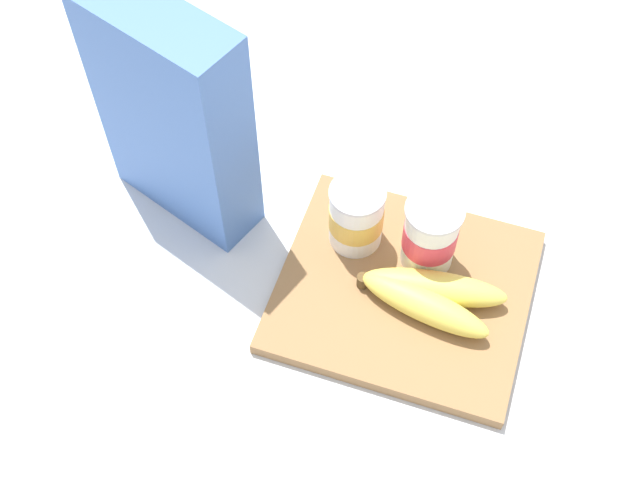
% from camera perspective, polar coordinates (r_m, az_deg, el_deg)
% --- Properties ---
extents(ground_plane, '(2.40, 2.40, 0.00)m').
position_cam_1_polar(ground_plane, '(0.99, 5.68, -3.73)').
color(ground_plane, silver).
extents(cutting_board, '(0.29, 0.25, 0.02)m').
position_cam_1_polar(cutting_board, '(0.98, 5.72, -3.48)').
color(cutting_board, olive).
rests_on(cutting_board, ground_plane).
extents(cereal_box, '(0.20, 0.13, 0.30)m').
position_cam_1_polar(cereal_box, '(0.96, -9.96, 8.25)').
color(cereal_box, '#4770B7').
rests_on(cereal_box, ground_plane).
extents(yogurt_cup_front, '(0.07, 0.07, 0.09)m').
position_cam_1_polar(yogurt_cup_front, '(0.97, 2.49, 1.69)').
color(yogurt_cup_front, white).
rests_on(yogurt_cup_front, cutting_board).
extents(yogurt_cup_back, '(0.07, 0.07, 0.10)m').
position_cam_1_polar(yogurt_cup_back, '(0.95, 7.54, 0.36)').
color(yogurt_cup_back, white).
rests_on(yogurt_cup_back, cutting_board).
extents(banana_bunch, '(0.17, 0.09, 0.04)m').
position_cam_1_polar(banana_bunch, '(0.95, 7.48, -3.81)').
color(banana_bunch, '#EED451').
rests_on(banana_bunch, cutting_board).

